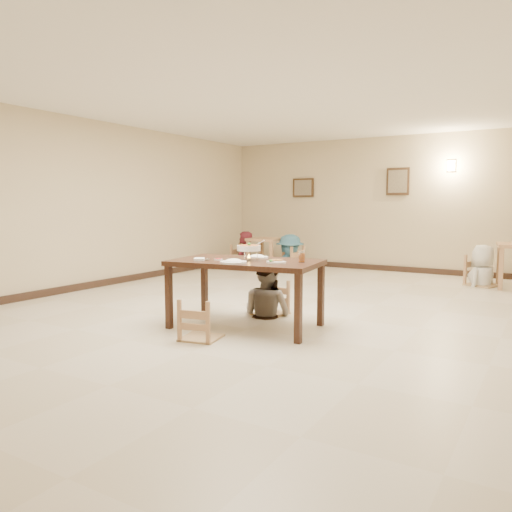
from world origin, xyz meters
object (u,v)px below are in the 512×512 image
Objects in this scene: main_diner at (267,259)px; bg_diner_a at (244,231)px; bg_chair_ll at (244,246)px; bg_chair_lr at (290,247)px; chair_near at (201,300)px; bg_chair_rl at (483,257)px; bg_table_left at (266,244)px; bg_diner_c at (484,245)px; chair_far at (270,283)px; drink_glass at (302,257)px; bg_diner_b at (290,234)px; curry_warmer at (249,248)px; main_table at (246,267)px.

bg_diner_a reaches higher than main_diner.
bg_chair_ll is 0.99× the size of bg_chair_lr.
chair_near is 6.26m from bg_diner_a.
bg_chair_rl is (2.24, 5.61, 0.09)m from chair_near.
bg_diner_c is at bearing 0.75° from bg_table_left.
chair_far is 0.81× the size of bg_chair_rl.
drink_glass is 0.09× the size of bg_diner_c.
chair_far is 4.49m from bg_chair_lr.
bg_diner_b is 3.99m from bg_diner_c.
curry_warmer is at bearing 35.59° from bg_chair_lr.
bg_diner_a is at bearing 128.91° from drink_glass.
bg_diner_b reaches higher than bg_diner_c.
bg_diner_c reaches higher than bg_chair_rl.
chair_far is at bearing -146.27° from bg_chair_ll.
bg_chair_lr is 3.99m from bg_chair_rl.
bg_chair_ll is at bearing 111.02° from bg_chair_rl.
bg_diner_b reaches higher than drink_glass.
drink_glass is (0.63, 0.15, -0.08)m from curry_warmer.
bg_diner_b reaches higher than bg_chair_lr.
bg_table_left is at bearing 117.61° from curry_warmer.
curry_warmer is 5.28m from bg_chair_lr.
main_diner reaches higher than bg_chair_lr.
bg_diner_b is (-2.58, 4.73, -0.07)m from drink_glass.
drink_glass is 5.99m from bg_chair_ll.
bg_diner_c reaches higher than curry_warmer.
bg_table_left is at bearing -79.47° from chair_near.
bg_chair_rl is 0.62× the size of bg_diner_a.
bg_chair_rl is (2.18, 4.13, 0.10)m from chair_far.
bg_chair_ll is at bearing 135.04° from chair_far.
bg_chair_rl is at bearing -124.09° from chair_near.
chair_far is 0.82× the size of bg_chair_ll.
main_table is at bearing 35.10° from bg_chair_lr.
main_diner reaches higher than bg_diner_c.
bg_chair_rl is (5.17, 0.10, 0.01)m from bg_chair_ll.
bg_diner_b reaches higher than curry_warmer.
main_table is 0.83m from chair_far.
drink_glass is at bearing -176.66° from bg_chair_rl.
bg_diner_a is (-2.99, 4.03, 0.43)m from chair_far.
bg_chair_rl is 4.00m from bg_diner_b.
main_diner is 1.45× the size of bg_chair_rl.
drink_glass reaches higher than chair_near.
curry_warmer is 5.48m from bg_table_left.
drink_glass reaches higher than bg_table_left.
chair_far is 1.19× the size of bg_table_left.
chair_far is 0.57× the size of bg_diner_c.
chair_far is 0.98× the size of chair_near.
main_table is 1.22× the size of main_diner.
bg_diner_b reaches higher than chair_near.
bg_table_left is 0.60m from bg_chair_ll.
main_table is 5.70m from bg_diner_a.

